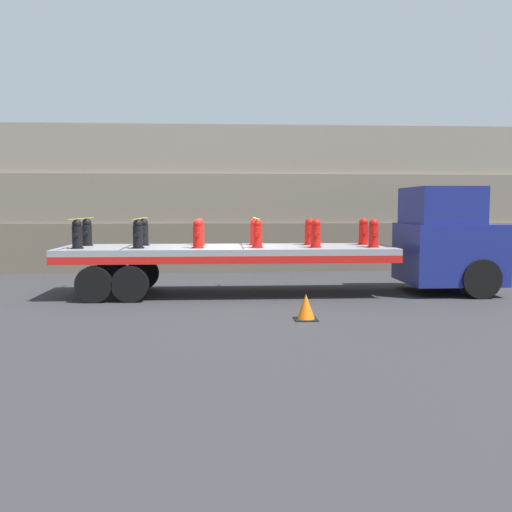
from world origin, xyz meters
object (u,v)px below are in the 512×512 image
object	(u,v)px
fire_hydrant_black_near_1	(138,234)
fire_hydrant_red_near_4	(316,234)
fire_hydrant_red_far_3	(255,232)
fire_hydrant_red_far_4	(309,232)
truck_cab	(450,241)
fire_hydrant_red_near_3	(257,234)
fire_hydrant_black_near_0	(77,234)
fire_hydrant_red_far_2	(200,232)
fire_hydrant_red_near_5	(373,234)
flatbed_trailer	(206,256)
fire_hydrant_red_near_2	(198,234)
fire_hydrant_red_far_5	(363,232)
fire_hydrant_black_far_1	(144,232)
fire_hydrant_black_far_0	(87,233)
traffic_cone	(306,307)

from	to	relation	value
fire_hydrant_black_near_1	fire_hydrant_red_near_4	world-z (taller)	same
fire_hydrant_red_far_3	fire_hydrant_red_far_4	world-z (taller)	same
truck_cab	fire_hydrant_red_far_4	size ratio (longest dim) A/B	3.86
fire_hydrant_red_near_3	fire_hydrant_red_far_3	distance (m)	1.12
fire_hydrant_red_near_4	fire_hydrant_black_near_0	bearing A→B (deg)	180.00
fire_hydrant_red_far_2	fire_hydrant_red_near_5	distance (m)	4.92
flatbed_trailer	fire_hydrant_red_near_2	xyz separation A→B (m)	(-0.19, -0.56, 0.63)
fire_hydrant_red_near_2	fire_hydrant_red_far_5	bearing A→B (deg)	13.12
fire_hydrant_black_far_1	fire_hydrant_red_near_2	size ratio (longest dim) A/B	1.00
fire_hydrant_black_far_0	fire_hydrant_red_near_3	world-z (taller)	same
truck_cab	fire_hydrant_red_far_2	xyz separation A→B (m)	(-7.17, 0.56, 0.25)
fire_hydrant_red_far_2	fire_hydrant_red_far_5	world-z (taller)	same
fire_hydrant_red_far_5	fire_hydrant_red_near_4	bearing A→B (deg)	-145.04
flatbed_trailer	fire_hydrant_red_near_5	distance (m)	4.68
fire_hydrant_red_far_2	fire_hydrant_red_far_3	bearing A→B (deg)	0.00
truck_cab	traffic_cone	bearing A→B (deg)	-141.52
fire_hydrant_red_far_4	fire_hydrant_red_far_5	distance (m)	1.60
fire_hydrant_red_near_4	truck_cab	bearing A→B (deg)	8.00
fire_hydrant_red_far_2	fire_hydrant_red_near_4	world-z (taller)	same
fire_hydrant_red_near_2	fire_hydrant_red_near_5	world-z (taller)	same
fire_hydrant_red_far_2	fire_hydrant_red_far_3	xyz separation A→B (m)	(1.60, 0.00, 0.00)
fire_hydrant_black_near_0	fire_hydrant_black_near_1	bearing A→B (deg)	0.00
truck_cab	fire_hydrant_black_far_0	size ratio (longest dim) A/B	3.86
fire_hydrant_black_near_0	traffic_cone	world-z (taller)	fire_hydrant_black_near_0
fire_hydrant_red_near_2	fire_hydrant_red_far_4	xyz separation A→B (m)	(3.20, 1.12, 0.00)
flatbed_trailer	fire_hydrant_red_near_4	world-z (taller)	fire_hydrant_red_near_4
fire_hydrant_black_near_0	fire_hydrant_red_far_5	size ratio (longest dim) A/B	1.00
fire_hydrant_red_far_2	fire_hydrant_red_far_3	world-z (taller)	same
fire_hydrant_red_far_2	fire_hydrant_red_near_4	bearing A→B (deg)	-19.27
fire_hydrant_black_near_0	fire_hydrant_red_near_4	world-z (taller)	same
fire_hydrant_black_far_1	fire_hydrant_red_far_5	distance (m)	6.39
fire_hydrant_black_far_1	fire_hydrant_red_far_2	world-z (taller)	same
truck_cab	flatbed_trailer	bearing A→B (deg)	180.00
fire_hydrant_red_near_3	truck_cab	bearing A→B (deg)	5.72
flatbed_trailer	fire_hydrant_red_near_4	bearing A→B (deg)	-10.53
fire_hydrant_red_near_2	fire_hydrant_red_far_3	distance (m)	1.95
fire_hydrant_black_far_0	traffic_cone	xyz separation A→B (m)	(5.66, -4.30, -1.45)
fire_hydrant_black_near_0	fire_hydrant_red_far_2	distance (m)	3.39
fire_hydrant_black_far_1	fire_hydrant_red_far_5	xyz separation A→B (m)	(6.39, 0.00, 0.00)
truck_cab	fire_hydrant_red_far_3	xyz separation A→B (m)	(-5.57, 0.56, 0.25)
fire_hydrant_red_near_5	fire_hydrant_red_near_2	bearing A→B (deg)	180.00
fire_hydrant_red_far_4	fire_hydrant_red_near_3	bearing A→B (deg)	-145.04
fire_hydrant_red_far_2	traffic_cone	bearing A→B (deg)	-60.17
fire_hydrant_black_near_1	fire_hydrant_red_far_3	distance (m)	3.39
truck_cab	fire_hydrant_red_far_3	distance (m)	5.61
fire_hydrant_black_near_0	fire_hydrant_black_far_0	size ratio (longest dim) A/B	1.00
fire_hydrant_red_near_5	fire_hydrant_black_far_1	bearing A→B (deg)	170.09
fire_hydrant_red_near_3	fire_hydrant_red_far_3	xyz separation A→B (m)	(0.00, 1.12, 0.00)
flatbed_trailer	fire_hydrant_red_far_4	distance (m)	3.12
fire_hydrant_red_near_2	fire_hydrant_red_near_5	distance (m)	4.79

